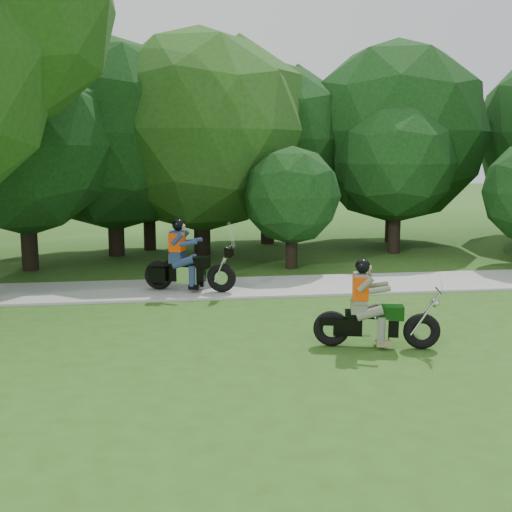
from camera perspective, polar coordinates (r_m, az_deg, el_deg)
name	(u,v)px	position (r m, az deg, el deg)	size (l,w,h in m)	color
walkway	(386,283)	(16.10, 11.48, -2.37)	(60.00, 2.20, 0.06)	#ABABA5
tree_line	(369,140)	(21.96, 10.03, 10.11)	(38.09, 11.55, 7.58)	black
chopper_motorcycle	(370,315)	(10.92, 10.14, -5.20)	(2.09, 0.86, 1.51)	black
touring_motorcycle	(184,265)	(14.79, -6.44, -0.79)	(2.13, 1.15, 1.66)	black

